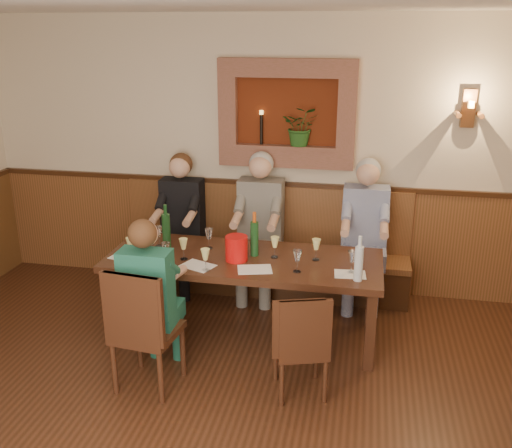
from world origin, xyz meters
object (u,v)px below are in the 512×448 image
Objects in this scene: person_bench_mid at (259,238)px; water_bottle at (359,263)px; chair_near_left at (147,352)px; wine_bottle_green_b at (166,230)px; chair_near_right at (300,364)px; person_chair_front at (153,313)px; bench at (263,261)px; wine_bottle_green_a at (254,238)px; dining_table at (244,265)px; person_bench_left at (181,235)px; spittoon_bucket at (236,248)px; person_bench_right at (363,246)px.

person_bench_mid is 3.99× the size of water_bottle.
chair_near_left is 1.79m from water_bottle.
wine_bottle_green_b reaches higher than water_bottle.
wine_bottle_green_b is at bearing -135.49° from person_bench_mid.
person_chair_front is at bearing 161.90° from chair_near_right.
bench is 1.26m from wine_bottle_green_b.
person_bench_mid is at bearing 44.51° from wine_bottle_green_b.
wine_bottle_green_a is (0.10, -0.77, 0.29)m from person_bench_mid.
wine_bottle_green_b is (-0.75, 0.12, 0.24)m from dining_table.
person_bench_mid is at bearing 132.08° from water_bottle.
water_bottle is (0.39, 0.51, 0.65)m from chair_near_right.
dining_table is at bearing -140.45° from wine_bottle_green_a.
chair_near_left is 0.71× the size of person_bench_left.
dining_table is at bearing 163.72° from water_bottle.
chair_near_left reaches higher than dining_table.
person_chair_front is 1.12m from wine_bottle_green_a.
person_chair_front is (-0.56, -1.72, 0.23)m from bench.
person_bench_left reaches higher than chair_near_right.
spittoon_bucket is (-0.03, -0.90, 0.24)m from person_bench_mid.
person_bench_right reaches higher than chair_near_left.
bench is 0.91m from person_bench_left.
spittoon_bucket is at bearing -124.53° from dining_table.
person_bench_right is at bearing -5.97° from bench.
wine_bottle_green_a is (0.13, 0.14, 0.06)m from spittoon_bucket.
bench is 2.07× the size of person_bench_left.
person_bench_mid is at bearing 71.70° from person_chair_front.
person_bench_right is at bearing 39.10° from wine_bottle_green_a.
chair_near_right is 1.20m from person_chair_front.
wine_bottle_green_b reaches higher than wine_bottle_green_a.
chair_near_right is at bearing -34.10° from wine_bottle_green_b.
bench is 1.07m from person_bench_right.
person_bench_left is 1.24m from spittoon_bucket.
person_bench_mid is at bearing -101.47° from bench.
person_chair_front is at bearing -126.98° from wine_bottle_green_a.
chair_near_left is at bearing -106.60° from bench.
water_bottle is at bearing -16.28° from dining_table.
person_bench_mid reaches higher than person_bench_left.
chair_near_left is 1.82m from person_bench_left.
bench is 13.74× the size of spittoon_bucket.
person_bench_mid is at bearing -0.10° from person_bench_left.
water_bottle is (1.04, -0.22, 0.04)m from spittoon_bucket.
person_bench_right is at bearing 88.34° from water_bottle.
wine_bottle_green_a is at bearing 104.02° from chair_near_right.
person_chair_front is 0.92m from spittoon_bucket.
bench is 0.32m from person_bench_mid.
person_bench_left is 3.61× the size of wine_bottle_green_b.
water_bottle is (-0.03, -1.13, 0.29)m from person_bench_right.
water_bottle is (1.02, -1.13, 0.28)m from person_bench_mid.
person_bench_left is at bearing 114.64° from chair_near_right.
person_bench_mid is at bearing 88.36° from spittoon_bucket.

